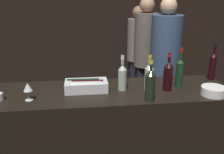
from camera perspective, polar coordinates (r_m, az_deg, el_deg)
wall_back_chalkboard at (r=4.58m, az=-3.62°, el=12.87°), size 6.40×0.06×2.80m
bar_counter at (r=2.54m, az=0.09°, el=-13.85°), size 2.24×0.66×1.02m
ice_bin_with_bottles at (r=2.29m, az=-5.94°, el=-1.85°), size 0.39×0.21×0.10m
bowl_white at (r=2.37m, az=22.16°, el=-2.90°), size 0.21×0.21×0.07m
wine_glass at (r=2.17m, az=-18.71°, el=-2.33°), size 0.07×0.07×0.15m
rose_wine_bottle at (r=2.28m, az=8.48°, el=0.26°), size 0.08×0.08×0.34m
red_wine_bottle_black_foil at (r=2.75m, az=22.02°, el=2.60°), size 0.07×0.07×0.37m
champagne_bottle at (r=2.07m, az=8.71°, el=-1.63°), size 0.08×0.08×0.35m
red_wine_bottle_tall at (r=2.33m, az=12.70°, el=0.39°), size 0.08×0.08×0.35m
white_wine_bottle at (r=2.28m, az=2.39°, el=0.16°), size 0.08×0.08×0.33m
red_wine_bottle_burgundy at (r=2.43m, az=15.20°, el=1.26°), size 0.07×0.07×0.38m
person_in_hoodie at (r=4.34m, az=5.87°, el=6.09°), size 0.36×0.36×1.67m
person_blond_tee at (r=3.70m, az=7.55°, el=5.35°), size 0.33×0.33×1.81m
person_grey_polo at (r=3.36m, az=11.97°, el=3.52°), size 0.40×0.40×1.82m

